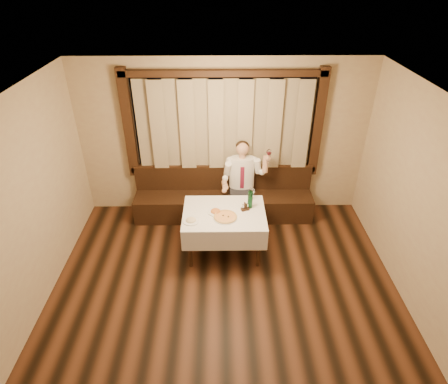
{
  "coord_description": "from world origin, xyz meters",
  "views": [
    {
      "loc": [
        -0.06,
        -3.02,
        4.07
      ],
      "look_at": [
        0.0,
        1.9,
        1.0
      ],
      "focal_mm": 30.0,
      "sensor_mm": 36.0,
      "label": 1
    }
  ],
  "objects_px": {
    "pasta_red": "(216,210)",
    "cruet_caddy": "(245,208)",
    "banquette": "(223,200)",
    "pizza": "(225,217)",
    "seated_man": "(242,177)",
    "pasta_cream": "(191,219)",
    "dining_table": "(224,218)",
    "green_bottle": "(250,199)"
  },
  "relations": [
    {
      "from": "dining_table",
      "to": "seated_man",
      "type": "distance_m",
      "value": 1.01
    },
    {
      "from": "pasta_red",
      "to": "pasta_cream",
      "type": "xyz_separation_m",
      "value": [
        -0.37,
        -0.23,
        -0.0
      ]
    },
    {
      "from": "pizza",
      "to": "pasta_cream",
      "type": "height_order",
      "value": "pasta_cream"
    },
    {
      "from": "cruet_caddy",
      "to": "pasta_red",
      "type": "bearing_deg",
      "value": 166.5
    },
    {
      "from": "dining_table",
      "to": "pizza",
      "type": "bearing_deg",
      "value": -83.66
    },
    {
      "from": "dining_table",
      "to": "pasta_red",
      "type": "height_order",
      "value": "pasta_red"
    },
    {
      "from": "pizza",
      "to": "seated_man",
      "type": "height_order",
      "value": "seated_man"
    },
    {
      "from": "pasta_red",
      "to": "pasta_cream",
      "type": "distance_m",
      "value": 0.43
    },
    {
      "from": "pizza",
      "to": "pasta_red",
      "type": "xyz_separation_m",
      "value": [
        -0.15,
        0.15,
        0.02
      ]
    },
    {
      "from": "dining_table",
      "to": "pizza",
      "type": "xyz_separation_m",
      "value": [
        0.02,
        -0.14,
        0.12
      ]
    },
    {
      "from": "banquette",
      "to": "pasta_cream",
      "type": "relative_size",
      "value": 12.74
    },
    {
      "from": "pasta_cream",
      "to": "green_bottle",
      "type": "height_order",
      "value": "green_bottle"
    },
    {
      "from": "banquette",
      "to": "cruet_caddy",
      "type": "bearing_deg",
      "value": -71.45
    },
    {
      "from": "banquette",
      "to": "seated_man",
      "type": "bearing_deg",
      "value": -15.41
    },
    {
      "from": "dining_table",
      "to": "green_bottle",
      "type": "bearing_deg",
      "value": 17.8
    },
    {
      "from": "banquette",
      "to": "pizza",
      "type": "height_order",
      "value": "banquette"
    },
    {
      "from": "pizza",
      "to": "pasta_cream",
      "type": "bearing_deg",
      "value": -171.16
    },
    {
      "from": "pasta_cream",
      "to": "seated_man",
      "type": "relative_size",
      "value": 0.17
    },
    {
      "from": "pasta_cream",
      "to": "cruet_caddy",
      "type": "height_order",
      "value": "cruet_caddy"
    },
    {
      "from": "pasta_red",
      "to": "seated_man",
      "type": "relative_size",
      "value": 0.17
    },
    {
      "from": "banquette",
      "to": "cruet_caddy",
      "type": "xyz_separation_m",
      "value": [
        0.33,
        -0.97,
        0.49
      ]
    },
    {
      "from": "dining_table",
      "to": "cruet_caddy",
      "type": "relative_size",
      "value": 9.22
    },
    {
      "from": "seated_man",
      "to": "pizza",
      "type": "bearing_deg",
      "value": -106.24
    },
    {
      "from": "pasta_red",
      "to": "green_bottle",
      "type": "bearing_deg",
      "value": 13.23
    },
    {
      "from": "cruet_caddy",
      "to": "pizza",
      "type": "bearing_deg",
      "value": -167.29
    },
    {
      "from": "dining_table",
      "to": "green_bottle",
      "type": "xyz_separation_m",
      "value": [
        0.4,
        0.13,
        0.26
      ]
    },
    {
      "from": "banquette",
      "to": "seated_man",
      "type": "xyz_separation_m",
      "value": [
        0.33,
        -0.09,
        0.54
      ]
    },
    {
      "from": "pasta_red",
      "to": "seated_man",
      "type": "height_order",
      "value": "seated_man"
    },
    {
      "from": "cruet_caddy",
      "to": "green_bottle",
      "type": "bearing_deg",
      "value": 23.82
    },
    {
      "from": "banquette",
      "to": "cruet_caddy",
      "type": "relative_size",
      "value": 23.24
    },
    {
      "from": "green_bottle",
      "to": "pasta_cream",
      "type": "bearing_deg",
      "value": -158.66
    },
    {
      "from": "green_bottle",
      "to": "cruet_caddy",
      "type": "xyz_separation_m",
      "value": [
        -0.08,
        -0.08,
        -0.1
      ]
    },
    {
      "from": "pizza",
      "to": "dining_table",
      "type": "bearing_deg",
      "value": 96.34
    },
    {
      "from": "pizza",
      "to": "green_bottle",
      "type": "bearing_deg",
      "value": 35.05
    },
    {
      "from": "dining_table",
      "to": "pizza",
      "type": "relative_size",
      "value": 3.41
    },
    {
      "from": "banquette",
      "to": "green_bottle",
      "type": "height_order",
      "value": "green_bottle"
    },
    {
      "from": "dining_table",
      "to": "cruet_caddy",
      "type": "xyz_separation_m",
      "value": [
        0.33,
        0.05,
        0.15
      ]
    },
    {
      "from": "pizza",
      "to": "seated_man",
      "type": "distance_m",
      "value": 1.12
    },
    {
      "from": "pasta_cream",
      "to": "seated_man",
      "type": "bearing_deg",
      "value": 54.41
    },
    {
      "from": "dining_table",
      "to": "pasta_red",
      "type": "bearing_deg",
      "value": 178.33
    },
    {
      "from": "pasta_red",
      "to": "cruet_caddy",
      "type": "xyz_separation_m",
      "value": [
        0.46,
        0.05,
        0.01
      ]
    },
    {
      "from": "pasta_red",
      "to": "green_bottle",
      "type": "relative_size",
      "value": 0.71
    }
  ]
}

